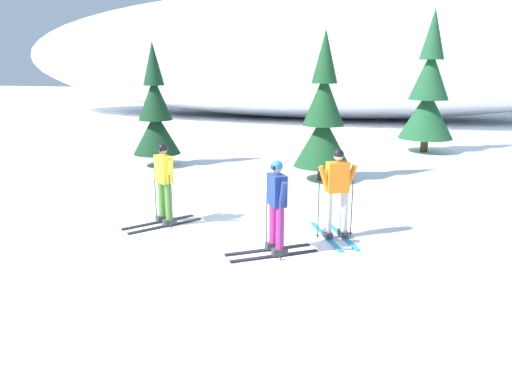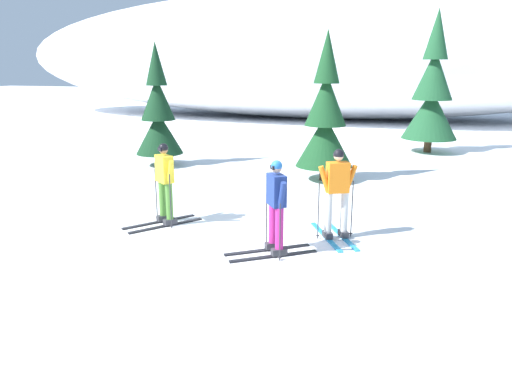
% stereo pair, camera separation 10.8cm
% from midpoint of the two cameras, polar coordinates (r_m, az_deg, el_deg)
% --- Properties ---
extents(ground_plane, '(120.00, 120.00, 0.00)m').
position_cam_midpoint_polar(ground_plane, '(9.93, -0.91, -5.47)').
color(ground_plane, white).
extents(skier_yellow_jacket, '(1.39, 1.62, 1.78)m').
position_cam_midpoint_polar(skier_yellow_jacket, '(10.79, -10.85, 1.09)').
color(skier_yellow_jacket, black).
rests_on(skier_yellow_jacket, ground).
extents(skier_orange_jacket, '(1.18, 1.77, 1.82)m').
position_cam_midpoint_polar(skier_orange_jacket, '(9.84, 9.00, -0.01)').
color(skier_orange_jacket, '#2893CC').
rests_on(skier_orange_jacket, ground).
extents(skier_navy_jacket, '(1.63, 1.32, 1.75)m').
position_cam_midpoint_polar(skier_navy_jacket, '(8.93, 2.01, -1.55)').
color(skier_navy_jacket, black).
rests_on(skier_navy_jacket, ground).
extents(pine_tree_far_left, '(1.60, 1.60, 4.15)m').
position_cam_midpoint_polar(pine_tree_far_left, '(17.23, -11.70, 8.69)').
color(pine_tree_far_left, '#47301E').
rests_on(pine_tree_far_left, ground).
extents(pine_tree_center_left, '(1.69, 1.69, 4.38)m').
position_cam_midpoint_polar(pine_tree_center_left, '(14.77, 7.54, 8.32)').
color(pine_tree_center_left, '#47301E').
rests_on(pine_tree_center_left, ground).
extents(pine_tree_center_right, '(2.11, 2.11, 5.47)m').
position_cam_midpoint_polar(pine_tree_center_right, '(20.69, 19.13, 10.66)').
color(pine_tree_center_right, '#47301E').
rests_on(pine_tree_center_right, ground).
extents(snow_ridge_background, '(42.05, 14.12, 8.01)m').
position_cam_midpoint_polar(snow_ridge_background, '(33.20, 6.83, 15.45)').
color(snow_ridge_background, white).
rests_on(snow_ridge_background, ground).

